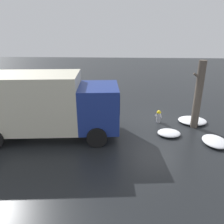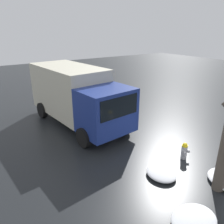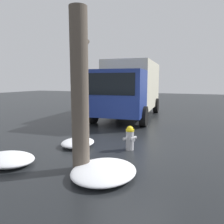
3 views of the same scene
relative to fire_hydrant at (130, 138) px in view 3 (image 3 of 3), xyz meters
name	(u,v)px [view 3 (image 3 of 3)]	position (x,y,z in m)	size (l,w,h in m)	color
ground_plane	(130,150)	(0.00, 0.00, -0.36)	(60.00, 60.00, 0.00)	black
fire_hydrant	(130,138)	(0.00, 0.00, 0.00)	(0.38, 0.37, 0.71)	#B7B7BC
tree_trunk	(80,92)	(-1.82, 0.54, 1.41)	(0.59, 0.39, 3.52)	brown
delivery_truck	(130,87)	(5.74, 1.94, 1.30)	(6.92, 3.18, 3.05)	navy
snow_pile_by_hydrant	(104,171)	(-1.91, -0.07, -0.25)	(1.54, 1.35, 0.22)	white
snow_pile_curbside	(78,143)	(-0.30, 1.60, -0.26)	(1.12, 0.97, 0.22)	white
snow_pile_by_tree	(8,159)	(-2.23, 2.37, -0.25)	(1.08, 1.37, 0.24)	white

